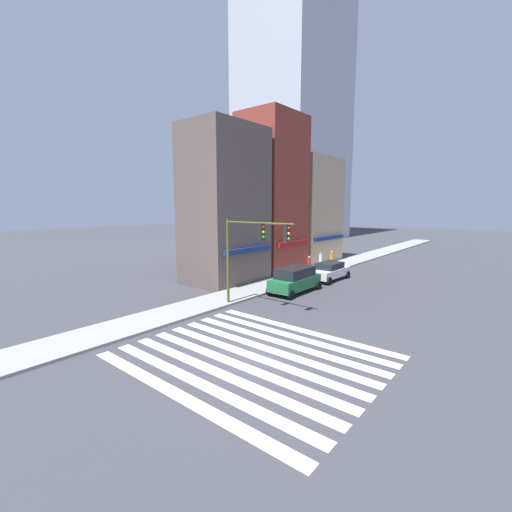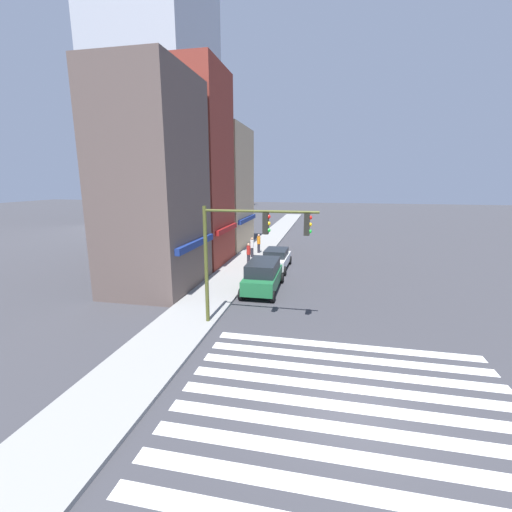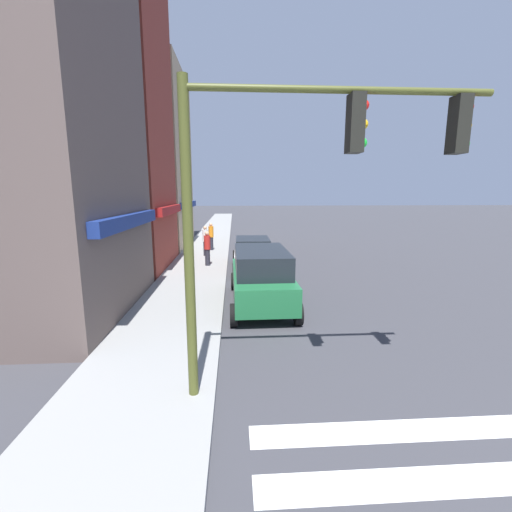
{
  "view_description": "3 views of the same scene",
  "coord_description": "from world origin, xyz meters",
  "px_view_note": "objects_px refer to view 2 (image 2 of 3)",
  "views": [
    {
      "loc": [
        -10.92,
        -9.14,
        6.52
      ],
      "look_at": [
        5.12,
        4.0,
        3.5
      ],
      "focal_mm": 24.0,
      "sensor_mm": 36.0,
      "label": 1
    },
    {
      "loc": [
        -9.7,
        0.92,
        6.86
      ],
      "look_at": [
        5.12,
        4.0,
        3.5
      ],
      "focal_mm": 24.0,
      "sensor_mm": 36.0,
      "label": 2
    },
    {
      "loc": [
        -0.79,
        5.6,
        3.87
      ],
      "look_at": [
        13.48,
        4.7,
        1.2
      ],
      "focal_mm": 24.0,
      "sensor_mm": 36.0,
      "label": 3
    }
  ],
  "objects_px": {
    "sedan_white": "(276,259)",
    "pedestrian_white_shirt": "(252,247)",
    "pedestrian_orange_vest": "(259,243)",
    "pedestrian_red_jacket": "(249,254)",
    "traffic_signal": "(247,241)",
    "suv_green": "(263,275)"
  },
  "relations": [
    {
      "from": "pedestrian_orange_vest",
      "to": "traffic_signal",
      "type": "bearing_deg",
      "value": 122.41
    },
    {
      "from": "pedestrian_white_shirt",
      "to": "pedestrian_orange_vest",
      "type": "height_order",
      "value": "same"
    },
    {
      "from": "pedestrian_red_jacket",
      "to": "traffic_signal",
      "type": "bearing_deg",
      "value": -118.08
    },
    {
      "from": "sedan_white",
      "to": "pedestrian_orange_vest",
      "type": "bearing_deg",
      "value": 26.15
    },
    {
      "from": "pedestrian_red_jacket",
      "to": "pedestrian_white_shirt",
      "type": "relative_size",
      "value": 1.0
    },
    {
      "from": "traffic_signal",
      "to": "pedestrian_white_shirt",
      "type": "bearing_deg",
      "value": 11.51
    },
    {
      "from": "pedestrian_white_shirt",
      "to": "traffic_signal",
      "type": "bearing_deg",
      "value": 54.17
    },
    {
      "from": "pedestrian_red_jacket",
      "to": "pedestrian_white_shirt",
      "type": "xyz_separation_m",
      "value": [
        2.81,
        0.33,
        0.0
      ]
    },
    {
      "from": "sedan_white",
      "to": "pedestrian_orange_vest",
      "type": "xyz_separation_m",
      "value": [
        5.13,
        2.42,
        0.23
      ]
    },
    {
      "from": "traffic_signal",
      "to": "pedestrian_orange_vest",
      "type": "distance_m",
      "value": 16.81
    },
    {
      "from": "pedestrian_red_jacket",
      "to": "pedestrian_orange_vest",
      "type": "distance_m",
      "value": 4.81
    },
    {
      "from": "sedan_white",
      "to": "pedestrian_white_shirt",
      "type": "xyz_separation_m",
      "value": [
        3.13,
        2.63,
        0.23
      ]
    },
    {
      "from": "sedan_white",
      "to": "pedestrian_orange_vest",
      "type": "height_order",
      "value": "pedestrian_orange_vest"
    },
    {
      "from": "suv_green",
      "to": "sedan_white",
      "type": "distance_m",
      "value": 5.63
    },
    {
      "from": "sedan_white",
      "to": "pedestrian_white_shirt",
      "type": "height_order",
      "value": "pedestrian_white_shirt"
    },
    {
      "from": "suv_green",
      "to": "sedan_white",
      "type": "height_order",
      "value": "suv_green"
    },
    {
      "from": "pedestrian_orange_vest",
      "to": "pedestrian_white_shirt",
      "type": "bearing_deg",
      "value": 107.04
    },
    {
      "from": "suv_green",
      "to": "sedan_white",
      "type": "relative_size",
      "value": 1.07
    },
    {
      "from": "suv_green",
      "to": "sedan_white",
      "type": "xyz_separation_m",
      "value": [
        5.63,
        -0.0,
        -0.19
      ]
    },
    {
      "from": "suv_green",
      "to": "sedan_white",
      "type": "bearing_deg",
      "value": -0.76
    },
    {
      "from": "pedestrian_white_shirt",
      "to": "pedestrian_orange_vest",
      "type": "xyz_separation_m",
      "value": [
        1.99,
        -0.21,
        0.0
      ]
    },
    {
      "from": "traffic_signal",
      "to": "pedestrian_red_jacket",
      "type": "height_order",
      "value": "traffic_signal"
    }
  ]
}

